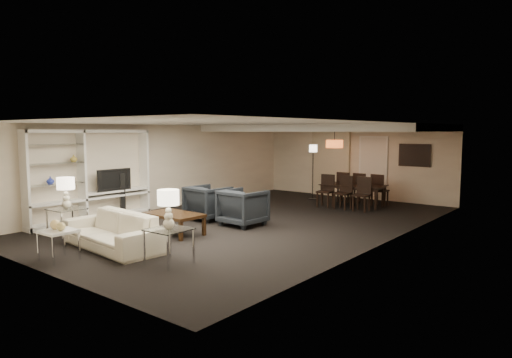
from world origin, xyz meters
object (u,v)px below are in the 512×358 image
Objects in this scene: pendant_light at (334,144)px; chair_fl at (345,187)px; chair_nm at (343,193)px; floor_lamp at (313,172)px; armchair_right at (243,207)px; television at (112,180)px; chair_nr at (361,194)px; vase_blue at (50,180)px; coffee_table at (174,224)px; table_lamp_right at (168,209)px; marble_table at (59,245)px; armchair_left at (208,203)px; side_table_right at (169,246)px; chair_nl at (325,191)px; table_lamp_left at (66,193)px; chair_fr at (380,190)px; chair_fm at (362,188)px; floor_speaker at (123,195)px; dining_table at (353,195)px; side_table_left at (67,222)px; vase_amber at (74,158)px.

chair_fl is (-0.08, 0.91, -1.43)m from pendant_light.
chair_nm is 2.11m from floor_lamp.
armchair_right is 1.00× the size of television.
floor_lamp is at bearing 150.43° from chair_nr.
television is 5.35× the size of vase_blue.
coffee_table is 1.94× the size of table_lamp_right.
marble_table is 0.56× the size of television.
armchair_left is 1.79× the size of marble_table.
chair_nr is at bearing 87.73° from side_table_right.
armchair_left is (-0.60, 1.70, 0.21)m from coffee_table.
floor_lamp is (-1.13, 1.12, 0.43)m from chair_nl.
chair_fl is (2.48, 8.28, -0.47)m from table_lamp_left.
chair_fr is (1.98, 6.68, 0.26)m from coffee_table.
armchair_right is 1.00× the size of chair_nr.
pendant_light reaches higher than floor_lamp.
coffee_table is 2.34m from side_table_right.
coffee_table is at bearing 72.86° from armchair_right.
armchair_left is 5.33× the size of vase_blue.
television is at bearing 88.96° from vase_blue.
chair_fm reaches higher than coffee_table.
floor_speaker is 7.06m from chair_fl.
pendant_light is 8.06m from vase_blue.
table_lamp_right is 7.66m from dining_table.
pendant_light is 0.78× the size of side_table_left.
floor_lamp reaches higher than vase_amber.
armchair_left is 5.70× the size of vase_amber.
side_table_left is 8.84m from chair_fm.
armchair_right is (0.60, 1.70, 0.21)m from coffee_table.
table_lamp_left is 8.66m from chair_fl.
chair_nr is at bearing 1.78° from chair_nm.
table_lamp_right is at bearing 0.00° from side_table_right.
side_table_right is 8.33m from chair_fl.
chair_nm is 1.43m from chair_fr.
table_lamp_right is 4.85m from floor_speaker.
armchair_left is 1.49× the size of side_table_right.
table_lamp_right reaches higher than armchair_right.
marble_table is 9.48m from chair_fm.
chair_nr is at bearing -53.54° from dining_table.
floor_speaker is (-0.95, 2.11, -0.37)m from table_lamp_left.
armchair_left is 0.83× the size of floor_speaker.
pendant_light is at bearing -31.20° from floor_lamp.
chair_fm reaches higher than armchair_left.
chair_nl is at bearing -138.96° from dining_table.
armchair_right is 3.69m from chair_nl.
chair_fr is at bearing -36.21° from television.
chair_nr is at bearing 87.73° from table_lamp_right.
coffee_table is 2.40× the size of marble_table.
table_lamp_left reaches higher than chair_fm.
vase_amber is at bearing 64.16° from chair_fm.
pendant_light is at bearing 70.89° from table_lamp_left.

